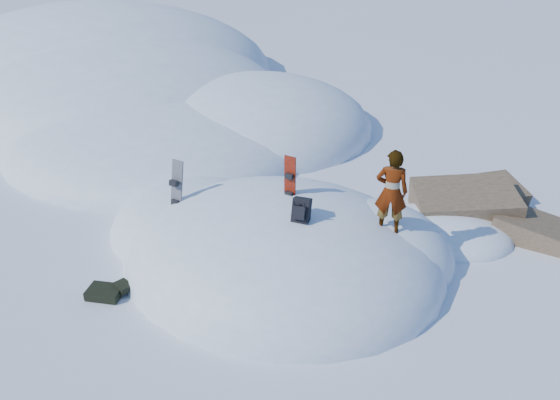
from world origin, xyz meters
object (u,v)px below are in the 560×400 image
(backpack, at_px, (301,210))
(person, at_px, (391,192))
(snowboard_red, at_px, (290,187))
(snowboard_dark, at_px, (176,194))

(backpack, xyz_separation_m, person, (1.58, 0.77, 0.30))
(person, bearing_deg, snowboard_red, -10.87)
(snowboard_red, distance_m, snowboard_dark, 2.56)
(snowboard_red, height_order, person, person)
(snowboard_dark, bearing_deg, person, 15.77)
(snowboard_red, height_order, snowboard_dark, snowboard_red)
(snowboard_red, bearing_deg, backpack, -48.20)
(snowboard_dark, xyz_separation_m, person, (4.62, 0.27, 0.72))
(snowboard_dark, height_order, backpack, snowboard_dark)
(snowboard_dark, distance_m, backpack, 3.10)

